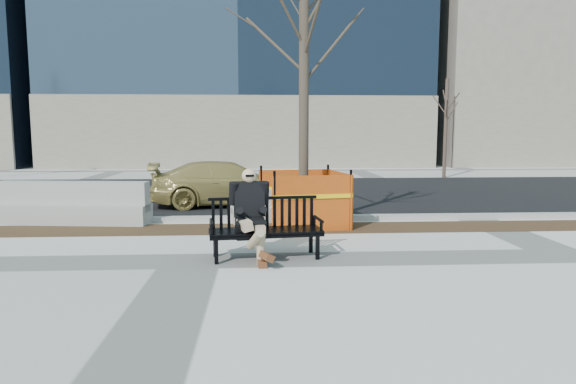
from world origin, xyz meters
name	(u,v)px	position (x,y,z in m)	size (l,w,h in m)	color
ground	(191,261)	(0.00, 0.00, 0.00)	(120.00, 120.00, 0.00)	beige
mulch_strip	(208,229)	(0.00, 2.60, 0.00)	(40.00, 1.20, 0.02)	#47301C
asphalt_street	(226,193)	(0.00, 8.80, 0.00)	(60.00, 10.40, 0.01)	black
curb	(212,219)	(0.00, 3.55, 0.06)	(60.00, 0.25, 0.12)	#9E9B93
bench	(266,258)	(1.19, 0.13, 0.00)	(1.87, 0.67, 0.99)	black
seated_man	(250,258)	(0.94, 0.15, 0.00)	(0.64, 1.06, 1.48)	black
tree_fence	(303,226)	(2.06, 2.94, 0.00)	(2.56, 2.56, 6.41)	#DB4B16
sedan	(228,205)	(0.21, 6.08, 0.00)	(1.73, 4.25, 1.23)	#A5904B
jersey_barrier_left	(74,224)	(-3.05, 3.42, 0.00)	(3.37, 0.67, 0.97)	#9B9991
jersey_barrier_right	(288,221)	(1.75, 3.56, 0.00)	(2.61, 0.52, 0.75)	#A8A59D
far_tree_right	(444,178)	(9.31, 14.01, 0.00)	(1.73, 1.73, 4.67)	#4F3E33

